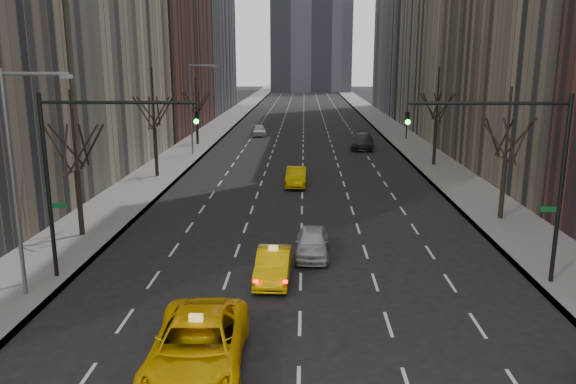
{
  "coord_description": "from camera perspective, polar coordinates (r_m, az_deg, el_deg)",
  "views": [
    {
      "loc": [
        0.12,
        -11.01,
        9.44
      ],
      "look_at": [
        -0.62,
        14.22,
        3.5
      ],
      "focal_mm": 35.0,
      "sensor_mm": 36.0,
      "label": 1
    }
  ],
  "objects": [
    {
      "name": "sidewalk_left",
      "position": [
        82.48,
        -7.01,
        6.62
      ],
      "size": [
        4.5,
        320.0,
        0.15
      ],
      "primitive_type": "cube",
      "color": "slate",
      "rests_on": "ground"
    },
    {
      "name": "sidewalk_right",
      "position": [
        82.44,
        10.19,
        6.51
      ],
      "size": [
        4.5,
        320.0,
        0.15
      ],
      "primitive_type": "cube",
      "color": "slate",
      "rests_on": "ground"
    },
    {
      "name": "tree_lw_b",
      "position": [
        31.95,
        -20.66,
        2.07
      ],
      "size": [
        3.36,
        3.5,
        7.82
      ],
      "color": "black",
      "rests_on": "ground"
    },
    {
      "name": "tree_lw_c",
      "position": [
        46.92,
        -13.39,
        6.27
      ],
      "size": [
        3.36,
        3.5,
        8.74
      ],
      "color": "black",
      "rests_on": "ground"
    },
    {
      "name": "tree_lw_d",
      "position": [
        64.43,
        -9.27,
        7.84
      ],
      "size": [
        3.36,
        3.5,
        7.36
      ],
      "color": "black",
      "rests_on": "ground"
    },
    {
      "name": "tree_rw_b",
      "position": [
        35.54,
        21.21,
        3.08
      ],
      "size": [
        3.36,
        3.5,
        7.82
      ],
      "color": "black",
      "rests_on": "ground"
    },
    {
      "name": "tree_rw_c",
      "position": [
        52.65,
        14.81,
        6.92
      ],
      "size": [
        3.36,
        3.5,
        8.74
      ],
      "color": "black",
      "rests_on": "ground"
    },
    {
      "name": "traffic_mast_left",
      "position": [
        25.1,
        -19.96,
        3.39
      ],
      "size": [
        6.69,
        0.39,
        8.0
      ],
      "color": "black",
      "rests_on": "ground"
    },
    {
      "name": "traffic_mast_right",
      "position": [
        25.01,
        22.74,
        3.12
      ],
      "size": [
        6.69,
        0.39,
        8.0
      ],
      "color": "black",
      "rests_on": "ground"
    },
    {
      "name": "streetlight_near",
      "position": [
        24.0,
        -25.56,
        2.78
      ],
      "size": [
        2.83,
        0.22,
        9.0
      ],
      "color": "slate",
      "rests_on": "ground"
    },
    {
      "name": "streetlight_far",
      "position": [
        57.19,
        -9.5,
        9.23
      ],
      "size": [
        2.83,
        0.22,
        9.0
      ],
      "color": "slate",
      "rests_on": "ground"
    },
    {
      "name": "taxi_suv",
      "position": [
        18.08,
        -9.2,
        -15.27
      ],
      "size": [
        3.1,
        6.31,
        1.72
      ],
      "primitive_type": "imported",
      "rotation": [
        0.0,
        0.0,
        0.04
      ],
      "color": "#FFC505",
      "rests_on": "ground"
    },
    {
      "name": "taxi_sedan",
      "position": [
        24.79,
        -1.5,
        -7.45
      ],
      "size": [
        1.55,
        4.17,
        1.36
      ],
      "primitive_type": "imported",
      "rotation": [
        0.0,
        0.0,
        -0.03
      ],
      "color": "#E6B604",
      "rests_on": "ground"
    },
    {
      "name": "silver_sedan_ahead",
      "position": [
        27.74,
        2.47,
        -5.16
      ],
      "size": [
        1.74,
        4.07,
        1.37
      ],
      "primitive_type": "imported",
      "rotation": [
        0.0,
        0.0,
        -0.03
      ],
      "color": "#AAADB3",
      "rests_on": "ground"
    },
    {
      "name": "far_taxi",
      "position": [
        43.15,
        0.85,
        1.57
      ],
      "size": [
        1.63,
        4.35,
        1.42
      ],
      "primitive_type": "imported",
      "rotation": [
        0.0,
        0.0,
        -0.03
      ],
      "color": "#D6AE04",
      "rests_on": "ground"
    },
    {
      "name": "far_suv_grey",
      "position": [
        61.98,
        7.55,
        5.15
      ],
      "size": [
        3.08,
        6.03,
        1.68
      ],
      "primitive_type": "imported",
      "rotation": [
        0.0,
        0.0,
        -0.13
      ],
      "color": "#2B2B2F",
      "rests_on": "ground"
    },
    {
      "name": "far_car_white",
      "position": [
        72.43,
        -2.96,
        6.31
      ],
      "size": [
        2.11,
        4.37,
        1.44
      ],
      "primitive_type": "imported",
      "rotation": [
        0.0,
        0.0,
        0.1
      ],
      "color": "white",
      "rests_on": "ground"
    }
  ]
}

